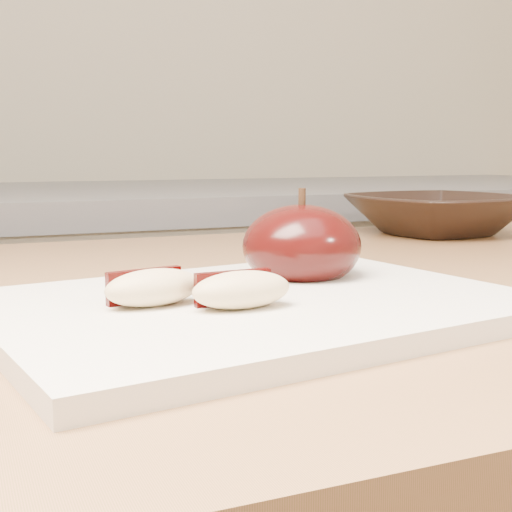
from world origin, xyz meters
name	(u,v)px	position (x,y,z in m)	size (l,w,h in m)	color
back_cabinet	(43,466)	(0.00, 1.20, 0.47)	(2.40, 0.62, 0.94)	silver
cutting_board	(256,307)	(0.05, 0.39, 0.91)	(0.32, 0.23, 0.01)	silver
apple_half	(302,246)	(0.11, 0.45, 0.93)	(0.10, 0.10, 0.07)	black
apple_wedge_a	(152,287)	(-0.02, 0.39, 0.92)	(0.06, 0.04, 0.02)	#D5B987
apple_wedge_b	(241,289)	(0.03, 0.37, 0.92)	(0.06, 0.03, 0.02)	#D5B987
bowl	(437,214)	(0.42, 0.71, 0.92)	(0.20, 0.20, 0.05)	black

